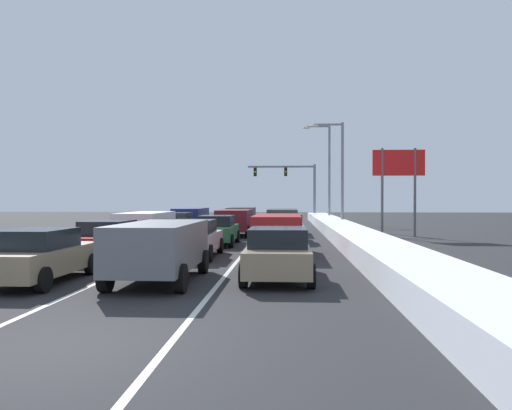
% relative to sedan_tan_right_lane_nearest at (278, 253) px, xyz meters
% --- Properties ---
extents(ground_plane, '(126.47, 126.47, 0.00)m').
position_rel_sedan_tan_right_lane_nearest_xyz_m(ground_plane, '(-3.33, 12.35, -0.76)').
color(ground_plane, '#28282B').
extents(lane_stripe_between_right_lane_and_center_lane, '(0.14, 53.50, 0.01)m').
position_rel_sedan_tan_right_lane_nearest_xyz_m(lane_stripe_between_right_lane_and_center_lane, '(-1.63, 17.21, -0.76)').
color(lane_stripe_between_right_lane_and_center_lane, silver).
rests_on(lane_stripe_between_right_lane_and_center_lane, ground).
extents(lane_stripe_between_center_lane_and_left_lane, '(0.14, 53.50, 0.01)m').
position_rel_sedan_tan_right_lane_nearest_xyz_m(lane_stripe_between_center_lane_and_left_lane, '(-5.03, 17.21, -0.76)').
color(lane_stripe_between_center_lane_and_left_lane, silver).
rests_on(lane_stripe_between_center_lane_and_left_lane, ground).
extents(snow_bank_right_shoulder, '(2.11, 53.50, 0.78)m').
position_rel_sedan_tan_right_lane_nearest_xyz_m(snow_bank_right_shoulder, '(3.67, 17.21, -0.37)').
color(snow_bank_right_shoulder, white).
rests_on(snow_bank_right_shoulder, ground).
extents(snow_bank_left_shoulder, '(2.09, 53.50, 0.59)m').
position_rel_sedan_tan_right_lane_nearest_xyz_m(snow_bank_left_shoulder, '(-10.33, 17.21, -0.47)').
color(snow_bank_left_shoulder, white).
rests_on(snow_bank_left_shoulder, ground).
extents(sedan_tan_right_lane_nearest, '(2.00, 4.50, 1.51)m').
position_rel_sedan_tan_right_lane_nearest_xyz_m(sedan_tan_right_lane_nearest, '(0.00, 0.00, 0.00)').
color(sedan_tan_right_lane_nearest, '#937F60').
rests_on(sedan_tan_right_lane_nearest, ground).
extents(suv_red_right_lane_second, '(2.16, 4.90, 1.67)m').
position_rel_sedan_tan_right_lane_nearest_xyz_m(suv_red_right_lane_second, '(-0.16, 6.63, 0.25)').
color(suv_red_right_lane_second, maroon).
rests_on(suv_red_right_lane_second, ground).
extents(sedan_white_right_lane_third, '(2.00, 4.50, 1.51)m').
position_rel_sedan_tan_right_lane_nearest_xyz_m(sedan_white_right_lane_third, '(0.23, 13.08, 0.00)').
color(sedan_white_right_lane_third, silver).
rests_on(sedan_white_right_lane_third, ground).
extents(suv_charcoal_right_lane_fourth, '(2.16, 4.90, 1.67)m').
position_rel_sedan_tan_right_lane_nearest_xyz_m(suv_charcoal_right_lane_fourth, '(-0.06, 19.30, 0.25)').
color(suv_charcoal_right_lane_fourth, '#38383D').
rests_on(suv_charcoal_right_lane_fourth, ground).
extents(sedan_navy_right_lane_fifth, '(2.00, 4.50, 1.51)m').
position_rel_sedan_tan_right_lane_nearest_xyz_m(sedan_navy_right_lane_fifth, '(0.04, 25.34, 0.00)').
color(sedan_navy_right_lane_fifth, navy).
rests_on(sedan_navy_right_lane_fifth, ground).
extents(suv_gray_center_lane_nearest, '(2.16, 4.90, 1.67)m').
position_rel_sedan_tan_right_lane_nearest_xyz_m(suv_gray_center_lane_nearest, '(-3.34, -0.67, 0.25)').
color(suv_gray_center_lane_nearest, slate).
rests_on(suv_gray_center_lane_nearest, ground).
extents(sedan_silver_center_lane_second, '(2.00, 4.50, 1.51)m').
position_rel_sedan_tan_right_lane_nearest_xyz_m(sedan_silver_center_lane_second, '(-3.53, 5.36, 0.00)').
color(sedan_silver_center_lane_second, '#B7BABF').
rests_on(sedan_silver_center_lane_second, ground).
extents(sedan_green_center_lane_third, '(2.00, 4.50, 1.51)m').
position_rel_sedan_tan_right_lane_nearest_xyz_m(sedan_green_center_lane_third, '(-3.33, 10.90, 0.00)').
color(sedan_green_center_lane_third, '#1E5633').
rests_on(sedan_green_center_lane_third, ground).
extents(suv_maroon_center_lane_fourth, '(2.16, 4.90, 1.67)m').
position_rel_sedan_tan_right_lane_nearest_xyz_m(suv_maroon_center_lane_fourth, '(-3.08, 17.22, 0.25)').
color(suv_maroon_center_lane_fourth, maroon).
rests_on(suv_maroon_center_lane_fourth, ground).
extents(suv_black_center_lane_fifth, '(2.16, 4.90, 1.67)m').
position_rel_sedan_tan_right_lane_nearest_xyz_m(suv_black_center_lane_fifth, '(-3.33, 24.58, 0.25)').
color(suv_black_center_lane_fifth, black).
rests_on(suv_black_center_lane_fifth, ground).
extents(sedan_tan_left_lane_nearest, '(2.00, 4.50, 1.51)m').
position_rel_sedan_tan_right_lane_nearest_xyz_m(sedan_tan_left_lane_nearest, '(-6.71, -1.04, 0.00)').
color(sedan_tan_left_lane_nearest, '#937F60').
rests_on(sedan_tan_left_lane_nearest, ground).
extents(sedan_red_left_lane_second, '(2.00, 4.50, 1.51)m').
position_rel_sedan_tan_right_lane_nearest_xyz_m(sedan_red_left_lane_second, '(-6.68, 4.52, 0.00)').
color(sedan_red_left_lane_second, maroon).
rests_on(sedan_red_left_lane_second, ground).
extents(suv_white_left_lane_third, '(2.16, 4.90, 1.67)m').
position_rel_sedan_tan_right_lane_nearest_xyz_m(suv_white_left_lane_third, '(-6.93, 10.55, 0.25)').
color(suv_white_left_lane_third, silver).
rests_on(suv_white_left_lane_third, ground).
extents(sedan_charcoal_left_lane_fourth, '(2.00, 4.50, 1.51)m').
position_rel_sedan_tan_right_lane_nearest_xyz_m(sedan_charcoal_left_lane_fourth, '(-6.61, 16.29, 0.00)').
color(sedan_charcoal_left_lane_fourth, '#38383D').
rests_on(sedan_charcoal_left_lane_fourth, ground).
extents(suv_navy_left_lane_fifth, '(2.16, 4.90, 1.67)m').
position_rel_sedan_tan_right_lane_nearest_xyz_m(suv_navy_left_lane_fifth, '(-6.88, 22.28, 0.25)').
color(suv_navy_left_lane_fifth, navy).
rests_on(suv_navy_left_lane_fifth, ground).
extents(traffic_light_gantry, '(7.54, 0.47, 6.20)m').
position_rel_sedan_tan_right_lane_nearest_xyz_m(traffic_light_gantry, '(0.94, 41.52, 3.73)').
color(traffic_light_gantry, slate).
rests_on(traffic_light_gantry, ground).
extents(street_lamp_right_near, '(2.66, 0.36, 8.24)m').
position_rel_sedan_tan_right_lane_nearest_xyz_m(street_lamp_right_near, '(4.14, 24.51, 4.16)').
color(street_lamp_right_near, gray).
rests_on(street_lamp_right_near, ground).
extents(street_lamp_right_mid, '(2.66, 0.36, 9.49)m').
position_rel_sedan_tan_right_lane_nearest_xyz_m(street_lamp_right_mid, '(3.97, 34.24, 4.81)').
color(street_lamp_right_mid, gray).
rests_on(street_lamp_right_mid, ground).
extents(roadside_sign_right, '(3.20, 0.16, 5.50)m').
position_rel_sedan_tan_right_lane_nearest_xyz_m(roadside_sign_right, '(7.15, 17.05, 3.25)').
color(roadside_sign_right, '#59595B').
rests_on(roadside_sign_right, ground).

